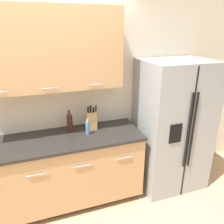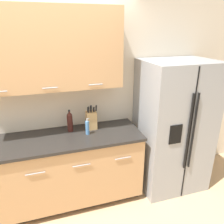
{
  "view_description": "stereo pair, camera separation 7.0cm",
  "coord_description": "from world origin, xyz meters",
  "px_view_note": "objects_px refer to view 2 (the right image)",
  "views": [
    {
      "loc": [
        0.04,
        -1.41,
        2.15
      ],
      "look_at": [
        0.85,
        0.95,
        1.18
      ],
      "focal_mm": 35.0,
      "sensor_mm": 36.0,
      "label": 1
    },
    {
      "loc": [
        0.11,
        -1.43,
        2.15
      ],
      "look_at": [
        0.85,
        0.95,
        1.18
      ],
      "focal_mm": 35.0,
      "sensor_mm": 36.0,
      "label": 2
    }
  ],
  "objects_px": {
    "wine_bottle": "(70,122)",
    "soap_dispenser": "(87,128)",
    "knife_block": "(91,120)",
    "refrigerator": "(173,127)"
  },
  "relations": [
    {
      "from": "knife_block",
      "to": "wine_bottle",
      "type": "relative_size",
      "value": 1.15
    },
    {
      "from": "wine_bottle",
      "to": "soap_dispenser",
      "type": "xyz_separation_m",
      "value": [
        0.19,
        -0.15,
        -0.04
      ]
    },
    {
      "from": "refrigerator",
      "to": "wine_bottle",
      "type": "distance_m",
      "value": 1.38
    },
    {
      "from": "refrigerator",
      "to": "knife_block",
      "type": "relative_size",
      "value": 5.49
    },
    {
      "from": "knife_block",
      "to": "soap_dispenser",
      "type": "height_order",
      "value": "knife_block"
    },
    {
      "from": "refrigerator",
      "to": "knife_block",
      "type": "xyz_separation_m",
      "value": [
        -1.09,
        0.18,
        0.17
      ]
    },
    {
      "from": "knife_block",
      "to": "soap_dispenser",
      "type": "xyz_separation_m",
      "value": [
        -0.08,
        -0.14,
        -0.04
      ]
    },
    {
      "from": "refrigerator",
      "to": "knife_block",
      "type": "height_order",
      "value": "refrigerator"
    },
    {
      "from": "wine_bottle",
      "to": "knife_block",
      "type": "bearing_deg",
      "value": -2.8
    },
    {
      "from": "knife_block",
      "to": "refrigerator",
      "type": "bearing_deg",
      "value": -9.37
    }
  ]
}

